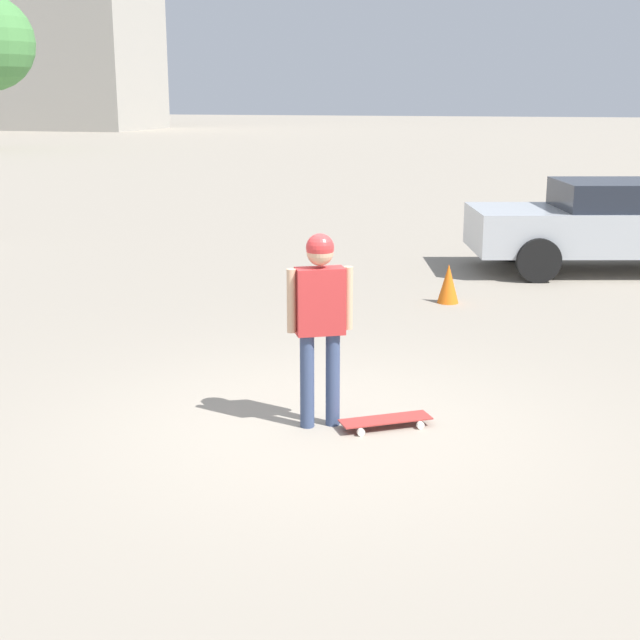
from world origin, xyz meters
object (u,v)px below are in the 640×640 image
object	(u,v)px
car_parked_near	(615,224)
traffic_cone	(448,284)
person	(320,309)
skateboard	(386,420)

from	to	relation	value
car_parked_near	traffic_cone	distance (m)	3.92
person	skateboard	size ratio (longest dim) A/B	2.11
person	skateboard	bearing A→B (deg)	-16.98
skateboard	traffic_cone	distance (m)	5.05
skateboard	car_parked_near	xyz separation A→B (m)	(2.37, 8.10, 0.73)
person	traffic_cone	size ratio (longest dim) A/B	3.11
car_parked_near	traffic_cone	size ratio (longest dim) A/B	8.92
skateboard	traffic_cone	xyz separation A→B (m)	(-0.02, 5.04, 0.21)
person	car_parked_near	xyz separation A→B (m)	(2.95, 8.20, -0.28)
person	traffic_cone	bearing A→B (deg)	56.94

